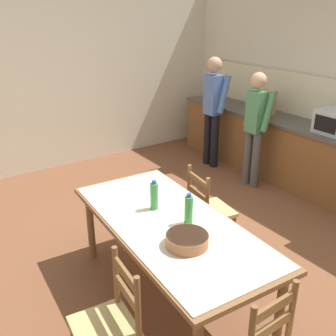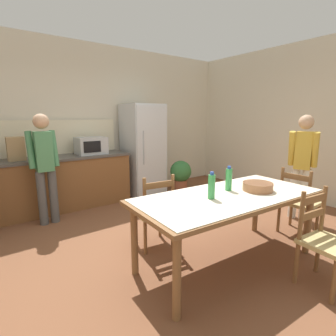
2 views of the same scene
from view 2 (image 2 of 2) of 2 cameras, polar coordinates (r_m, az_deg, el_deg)
ground_plane at (r=3.31m, az=-0.03°, el=-17.14°), size 8.32×8.32×0.00m
wall_back at (r=5.29m, az=-17.78°, el=9.39°), size 6.52×0.12×2.90m
wall_right at (r=5.52m, az=28.56°, el=8.63°), size 0.12×5.20×2.90m
kitchen_counter at (r=4.74m, az=-28.14°, el=-3.75°), size 3.35×0.66×0.91m
counter_splashback at (r=4.93m, az=-29.50°, el=5.53°), size 3.31×0.03×0.60m
refrigerator at (r=5.34m, az=-5.40°, el=3.99°), size 0.71×0.73×1.80m
microwave at (r=4.87m, az=-16.40°, el=4.70°), size 0.50×0.39×0.30m
paper_bag at (r=4.59m, az=-30.20°, el=3.63°), size 0.24×0.16×0.36m
dining_table at (r=2.83m, az=13.16°, el=-7.10°), size 2.10×1.04×0.78m
bottle_near_centre at (r=2.60m, az=9.45°, el=-3.96°), size 0.07×0.07×0.27m
bottle_off_centre at (r=2.92m, az=13.08°, el=-2.38°), size 0.07×0.07×0.27m
serving_bowl at (r=3.02m, az=18.95°, el=-3.73°), size 0.32×0.32×0.09m
chair_head_end at (r=3.93m, az=26.47°, el=-6.70°), size 0.41×0.43×0.91m
chair_side_far_left at (r=3.20m, az=-3.01°, el=-9.50°), size 0.47×0.46×0.91m
chair_side_near_right at (r=2.90m, az=30.83°, el=-13.47°), size 0.46×0.44×0.91m
person_at_counter at (r=4.15m, az=-25.27°, el=0.89°), size 0.40×0.28×1.61m
person_by_table at (r=4.43m, az=27.20°, el=1.19°), size 0.36×0.45×1.59m
potted_plant at (r=5.45m, az=2.77°, el=-1.35°), size 0.44×0.44×0.67m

